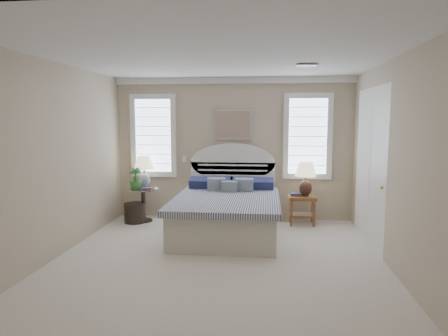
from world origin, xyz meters
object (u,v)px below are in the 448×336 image
bed (228,210)px  lamp_left (144,168)px  nightstand_right (302,204)px  floor_pot (135,213)px  side_table_left (143,201)px  lamp_right (306,175)px

bed → lamp_left: size_ratio=3.76×
nightstand_right → floor_pot: nightstand_right is taller
bed → lamp_left: (-1.67, 0.75, 0.61)m
nightstand_right → lamp_left: size_ratio=0.88×
side_table_left → nightstand_right: 2.95m
bed → nightstand_right: size_ratio=4.29×
floor_pot → side_table_left: bearing=33.3°
nightstand_right → lamp_right: (0.05, 0.02, 0.53)m
side_table_left → lamp_right: size_ratio=1.00×
nightstand_right → lamp_right: size_ratio=0.84×
bed → lamp_right: 1.62m
bed → lamp_right: bed is taller
bed → lamp_left: bearing=155.8°
bed → nightstand_right: (1.30, 0.69, 0.00)m
bed → nightstand_right: 1.47m
side_table_left → nightstand_right: size_ratio=1.19×
side_table_left → lamp_right: lamp_right is taller
bed → lamp_right: bearing=27.6°
floor_pot → lamp_right: lamp_right is taller
side_table_left → nightstand_right: side_table_left is taller
nightstand_right → floor_pot: bearing=-176.5°
lamp_right → lamp_left: bearing=179.2°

